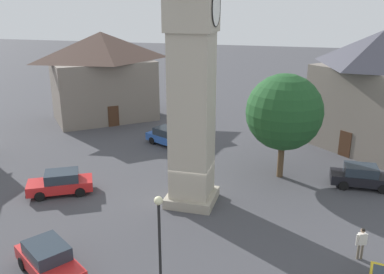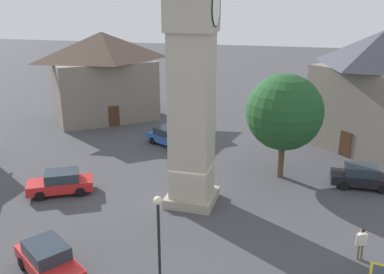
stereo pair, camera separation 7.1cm
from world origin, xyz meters
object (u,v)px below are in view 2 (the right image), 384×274
Objects in this scene: clock_tower at (192,24)px; lamp_post at (159,230)px; car_silver_kerb at (168,137)px; car_red_corner at (61,183)px; pedestrian at (361,241)px; building_hall_far at (378,91)px; car_black_far at (48,260)px; car_white_side at (362,177)px; tree at (284,112)px; building_terrace_right at (104,75)px.

lamp_post is (-8.71, -1.04, -7.69)m from clock_tower.
car_silver_kerb is 11.65m from car_red_corner.
building_hall_far reaches higher than pedestrian.
pedestrian is (-3.65, -9.51, -9.84)m from clock_tower.
pedestrian is 0.36× the size of lamp_post.
clock_tower reaches higher than lamp_post.
car_black_far is 2.59× the size of pedestrian.
car_white_side is 2.46× the size of pedestrian.
tree is (5.51, -5.04, -6.06)m from clock_tower.
lamp_post is (0.04, -5.40, 2.40)m from car_black_far.
lamp_post is at bearing -173.21° from clock_tower.
clock_tower is at bearing -153.54° from car_silver_kerb.
lamp_post reaches higher than car_red_corner.
building_terrace_right reaches higher than pedestrian.
building_hall_far is (13.58, -12.02, -5.77)m from clock_tower.
lamp_post is (-25.07, -15.26, -1.51)m from building_terrace_right.
building_terrace_right is at bearing 17.83° from car_red_corner.
car_silver_kerb is 18.67m from car_black_far.
lamp_post reaches higher than car_black_far.
building_hall_far is at bearing -26.24° from lamp_post.
clock_tower is 11.00× the size of pedestrian.
tree is 14.86m from lamp_post.
lamp_post is (-7.55, -9.62, 2.40)m from car_red_corner.
pedestrian is 0.23× the size of tree.
car_white_side is at bearing -34.20° from lamp_post.
car_red_corner is at bearing 125.55° from building_hall_far.
building_hall_far reaches higher than car_red_corner.
tree reaches higher than car_black_far.
tree reaches higher than car_white_side.
car_white_side is 0.56× the size of tree.
car_black_far is at bearing 153.50° from clock_tower.
building_terrace_right is at bearing 60.61° from tree.
tree is (6.66, -13.63, 4.02)m from car_red_corner.
car_black_far is at bearing -150.93° from car_red_corner.
building_terrace_right is (16.36, 14.22, -6.17)m from clock_tower.
lamp_post is at bearing -148.67° from building_terrace_right.
car_black_far is at bearing -158.57° from building_terrace_right.
building_hall_far is (3.67, -16.95, 4.32)m from car_silver_kerb.
car_silver_kerb is at bearing 46.81° from pedestrian.
tree is at bearing -119.39° from building_terrace_right.
car_white_side is at bearing -46.79° from car_black_far.
clock_tower reaches higher than building_terrace_right.
car_silver_kerb and car_white_side have the same top height.
building_hall_far is at bearing -41.53° from clock_tower.
lamp_post is (-18.61, -5.97, 2.40)m from car_silver_kerb.
car_black_far is 0.35× the size of building_terrace_right.
building_terrace_right is (6.45, 9.29, 3.91)m from car_silver_kerb.
building_terrace_right is (25.11, 9.86, 3.91)m from car_black_far.
car_black_far is at bearing 133.21° from car_white_side.
building_terrace_right is at bearing 65.71° from car_white_side.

